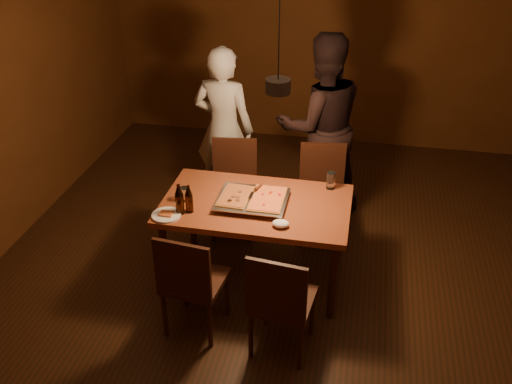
% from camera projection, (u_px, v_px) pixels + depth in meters
% --- Properties ---
extents(room_shell, '(6.00, 6.00, 6.00)m').
position_uv_depth(room_shell, '(277.00, 132.00, 4.17)').
color(room_shell, '#361B0E').
rests_on(room_shell, ground).
extents(dining_table, '(1.50, 0.90, 0.75)m').
position_uv_depth(dining_table, '(256.00, 211.00, 4.59)').
color(dining_table, brown).
rests_on(dining_table, floor).
extents(chair_far_left, '(0.47, 0.47, 0.49)m').
position_uv_depth(chair_far_left, '(234.00, 178.00, 5.36)').
color(chair_far_left, '#38190F').
rests_on(chair_far_left, floor).
extents(chair_far_right, '(0.48, 0.48, 0.49)m').
position_uv_depth(chair_far_right, '(322.00, 183.00, 5.27)').
color(chair_far_right, '#38190F').
rests_on(chair_far_right, floor).
extents(chair_near_left, '(0.46, 0.46, 0.49)m').
position_uv_depth(chair_near_left, '(190.00, 276.00, 4.09)').
color(chair_near_left, '#38190F').
rests_on(chair_near_left, floor).
extents(chair_near_right, '(0.47, 0.47, 0.49)m').
position_uv_depth(chair_near_right, '(280.00, 296.00, 3.90)').
color(chair_near_right, '#38190F').
rests_on(chair_near_right, floor).
extents(pizza_tray, '(0.58, 0.49, 0.05)m').
position_uv_depth(pizza_tray, '(252.00, 201.00, 4.53)').
color(pizza_tray, silver).
rests_on(pizza_tray, dining_table).
extents(pizza_meat, '(0.25, 0.38, 0.02)m').
position_uv_depth(pizza_meat, '(235.00, 196.00, 4.54)').
color(pizza_meat, maroon).
rests_on(pizza_meat, pizza_tray).
extents(pizza_cheese, '(0.26, 0.41, 0.02)m').
position_uv_depth(pizza_cheese, '(268.00, 199.00, 4.50)').
color(pizza_cheese, gold).
rests_on(pizza_cheese, pizza_tray).
extents(spatula, '(0.14, 0.25, 0.04)m').
position_uv_depth(spatula, '(252.00, 196.00, 4.53)').
color(spatula, silver).
rests_on(spatula, pizza_tray).
extents(beer_bottle_a, '(0.07, 0.07, 0.25)m').
position_uv_depth(beer_bottle_a, '(179.00, 199.00, 4.36)').
color(beer_bottle_a, black).
rests_on(beer_bottle_a, dining_table).
extents(beer_bottle_b, '(0.06, 0.06, 0.23)m').
position_uv_depth(beer_bottle_b, '(189.00, 199.00, 4.38)').
color(beer_bottle_b, black).
rests_on(beer_bottle_b, dining_table).
extents(water_glass_left, '(0.07, 0.07, 0.12)m').
position_uv_depth(water_glass_left, '(184.00, 194.00, 4.56)').
color(water_glass_left, silver).
rests_on(water_glass_left, dining_table).
extents(water_glass_right, '(0.07, 0.07, 0.15)m').
position_uv_depth(water_glass_right, '(331.00, 181.00, 4.72)').
color(water_glass_right, silver).
rests_on(water_glass_right, dining_table).
extents(plate_slice, '(0.23, 0.23, 0.03)m').
position_uv_depth(plate_slice, '(166.00, 215.00, 4.38)').
color(plate_slice, white).
rests_on(plate_slice, dining_table).
extents(napkin, '(0.13, 0.10, 0.05)m').
position_uv_depth(napkin, '(281.00, 224.00, 4.24)').
color(napkin, white).
rests_on(napkin, dining_table).
extents(diner_white, '(0.64, 0.46, 1.66)m').
position_uv_depth(diner_white, '(224.00, 129.00, 5.62)').
color(diner_white, silver).
rests_on(diner_white, floor).
extents(diner_dark, '(1.08, 0.97, 1.81)m').
position_uv_depth(diner_dark, '(321.00, 126.00, 5.50)').
color(diner_dark, black).
rests_on(diner_dark, floor).
extents(pendant_lamp, '(0.18, 0.18, 1.10)m').
position_uv_depth(pendant_lamp, '(278.00, 85.00, 3.99)').
color(pendant_lamp, black).
rests_on(pendant_lamp, ceiling).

